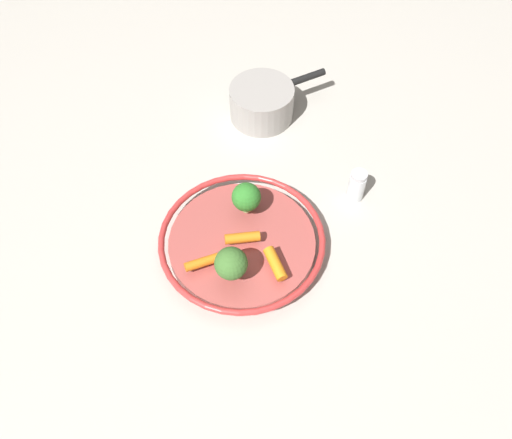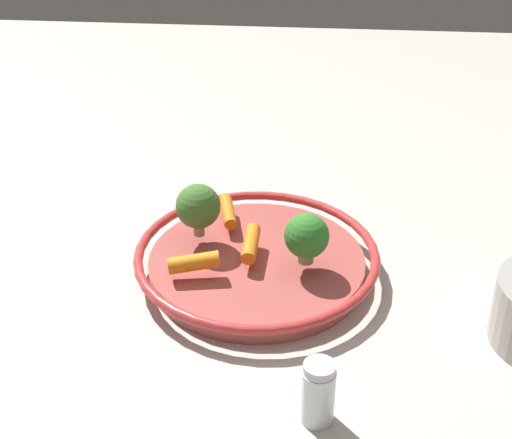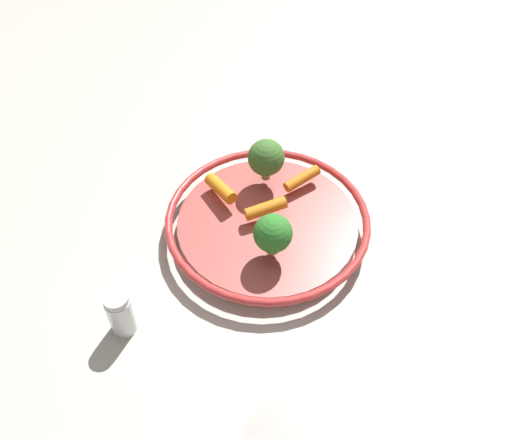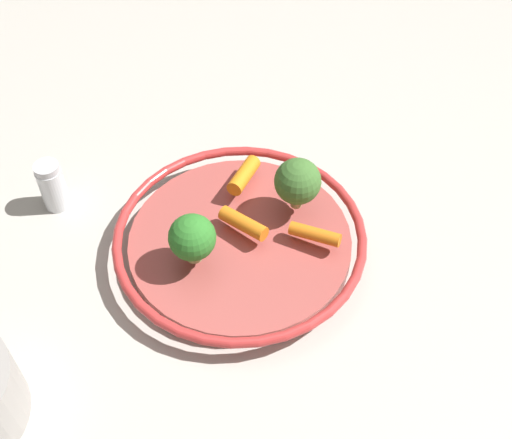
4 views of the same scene
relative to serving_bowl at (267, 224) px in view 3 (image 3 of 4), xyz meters
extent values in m
plane|color=#B7B2A8|center=(0.00, 0.00, -0.02)|extent=(2.08, 2.08, 0.00)
cylinder|color=#A84C47|center=(0.00, 0.00, -0.01)|extent=(0.28, 0.28, 0.03)
torus|color=#C03332|center=(0.00, 0.00, 0.01)|extent=(0.32, 0.32, 0.01)
cylinder|color=orange|center=(0.00, -0.01, 0.03)|extent=(0.07, 0.02, 0.02)
cylinder|color=orange|center=(0.05, -0.07, 0.03)|extent=(0.03, 0.07, 0.03)
cylinder|color=orange|center=(-0.08, -0.05, 0.03)|extent=(0.07, 0.03, 0.02)
cylinder|color=#94AC66|center=(0.02, 0.06, 0.03)|extent=(0.02, 0.02, 0.01)
sphere|color=#2E7929|center=(0.02, 0.06, 0.06)|extent=(0.06, 0.06, 0.06)
cylinder|color=tan|center=(-0.03, -0.08, 0.03)|extent=(0.01, 0.01, 0.02)
sphere|color=#3E6C2D|center=(-0.03, -0.08, 0.06)|extent=(0.06, 0.06, 0.06)
cylinder|color=silver|center=(0.25, 0.08, 0.01)|extent=(0.03, 0.03, 0.06)
cylinder|color=silver|center=(0.25, 0.08, 0.05)|extent=(0.03, 0.03, 0.01)
camera|label=1|loc=(-0.07, -0.55, 0.85)|focal=37.45mm
camera|label=2|loc=(0.82, 0.07, 0.57)|focal=54.37mm
camera|label=3|loc=(0.23, 0.51, 0.65)|focal=38.73mm
camera|label=4|loc=(-0.32, 0.40, 0.64)|focal=45.47mm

